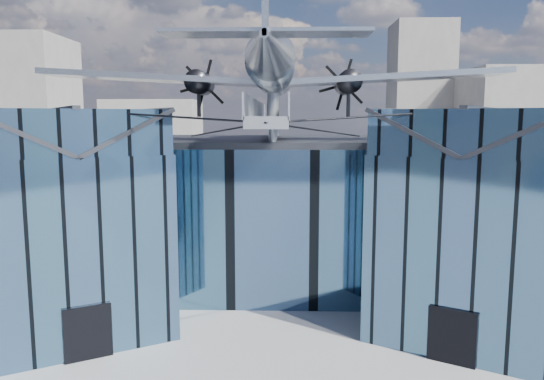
{
  "coord_description": "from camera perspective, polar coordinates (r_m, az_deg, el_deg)",
  "views": [
    {
      "loc": [
        0.8,
        -27.96,
        11.29
      ],
      "look_at": [
        0.0,
        2.0,
        7.2
      ],
      "focal_mm": 35.0,
      "sensor_mm": 36.0,
      "label": 1
    }
  ],
  "objects": [
    {
      "name": "ground_plane",
      "position": [
        30.17,
        -0.1,
        -14.21
      ],
      "size": [
        120.0,
        120.0,
        0.0
      ],
      "primitive_type": "plane",
      "color": "gray"
    },
    {
      "name": "museum",
      "position": [
        34.28,
        0.17,
        -1.89
      ],
      "size": [
        32.88,
        24.5,
        17.6
      ],
      "color": "#436888",
      "rests_on": "ground"
    },
    {
      "name": "bg_towers",
      "position": [
        78.47,
        2.02,
        6.83
      ],
      "size": [
        77.0,
        24.5,
        26.0
      ],
      "color": "gray",
      "rests_on": "ground"
    }
  ]
}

